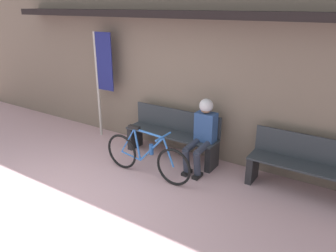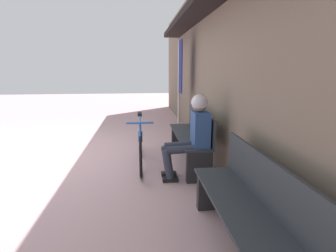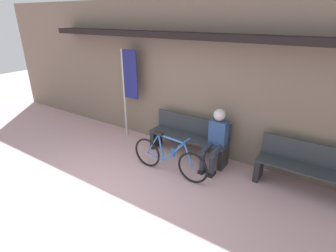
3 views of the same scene
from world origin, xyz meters
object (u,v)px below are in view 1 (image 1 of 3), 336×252
banner_pole (102,71)px  bicycle (146,157)px  park_bench_near (172,135)px  person_seated (203,130)px  park_bench_far (314,169)px

banner_pole → bicycle: bearing=-27.5°
park_bench_near → banner_pole: 1.97m
bicycle → person_seated: person_seated is taller
park_bench_far → person_seated: bearing=-175.8°
person_seated → banner_pole: 2.48m
park_bench_near → bicycle: size_ratio=1.07×
park_bench_near → person_seated: 0.74m
bicycle → person_seated: (0.62, 0.73, 0.35)m
park_bench_near → banner_pole: bearing=178.2°
bicycle → park_bench_far: bearing=20.0°
bicycle → banner_pole: (-1.75, 0.91, 1.05)m
bicycle → park_bench_far: park_bench_far is taller
banner_pole → person_seated: bearing=-4.3°
person_seated → bicycle: bearing=-130.5°
park_bench_near → park_bench_far: size_ratio=0.96×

